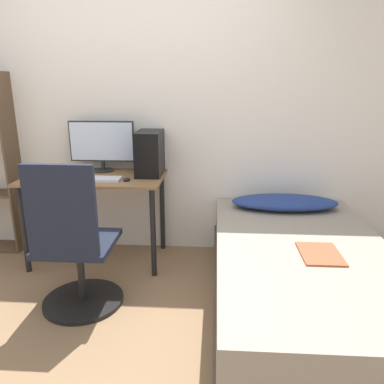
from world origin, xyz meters
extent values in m
plane|color=#846647|center=(0.00, 0.00, 0.00)|extent=(14.00, 14.00, 0.00)
cube|color=silver|center=(0.00, 1.53, 1.25)|extent=(8.00, 0.05, 2.50)
cube|color=brown|center=(-0.31, 1.19, 0.74)|extent=(1.15, 0.62, 0.02)
cylinder|color=black|center=(-0.84, 0.93, 0.37)|extent=(0.04, 0.04, 0.73)
cylinder|color=black|center=(0.21, 0.93, 0.37)|extent=(0.04, 0.04, 0.73)
cylinder|color=black|center=(-0.84, 1.45, 0.37)|extent=(0.04, 0.04, 0.73)
cylinder|color=black|center=(0.21, 1.45, 0.37)|extent=(0.04, 0.04, 0.73)
cube|color=brown|center=(-1.10, 1.37, 0.80)|extent=(0.02, 0.25, 1.60)
cylinder|color=black|center=(-0.23, 0.51, 0.01)|extent=(0.56, 0.56, 0.03)
cylinder|color=black|center=(-0.23, 0.51, 0.23)|extent=(0.05, 0.05, 0.41)
cube|color=black|center=(-0.23, 0.51, 0.46)|extent=(0.49, 0.49, 0.04)
cube|color=black|center=(-0.23, 0.29, 0.77)|extent=(0.44, 0.04, 0.58)
cube|color=#4C3D2D|center=(1.27, 0.48, 0.11)|extent=(1.16, 2.04, 0.22)
cube|color=gray|center=(1.27, 0.48, 0.36)|extent=(1.12, 2.00, 0.27)
ellipsoid|color=navy|center=(1.27, 1.24, 0.55)|extent=(0.88, 0.36, 0.11)
cube|color=#B24C2D|center=(1.34, 0.37, 0.50)|extent=(0.24, 0.32, 0.01)
cylinder|color=black|center=(-0.29, 1.39, 0.76)|extent=(0.19, 0.19, 0.01)
cylinder|color=black|center=(-0.29, 1.39, 0.81)|extent=(0.04, 0.04, 0.09)
cube|color=black|center=(-0.29, 1.40, 1.02)|extent=(0.57, 0.01, 0.35)
cube|color=silver|center=(-0.29, 1.39, 1.02)|extent=(0.54, 0.01, 0.33)
cube|color=silver|center=(-0.28, 1.07, 0.76)|extent=(0.43, 0.15, 0.02)
cube|color=black|center=(0.14, 1.30, 0.94)|extent=(0.20, 0.36, 0.37)
ellipsoid|color=black|center=(-0.01, 1.07, 0.76)|extent=(0.06, 0.09, 0.02)
camera|label=1|loc=(0.69, -1.77, 1.51)|focal=35.00mm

